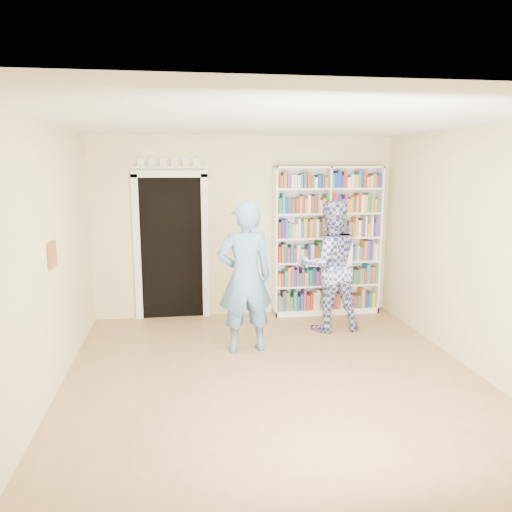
{
  "coord_description": "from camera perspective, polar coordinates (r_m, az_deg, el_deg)",
  "views": [
    {
      "loc": [
        -0.96,
        -4.93,
        2.28
      ],
      "look_at": [
        -0.07,
        0.9,
        1.2
      ],
      "focal_mm": 35.0,
      "sensor_mm": 36.0,
      "label": 1
    }
  ],
  "objects": [
    {
      "name": "wall_art",
      "position": [
        5.36,
        -22.27,
        0.15
      ],
      "size": [
        0.03,
        0.25,
        0.25
      ],
      "primitive_type": "cube",
      "color": "brown",
      "rests_on": "wall_left"
    },
    {
      "name": "man_plaid",
      "position": [
        6.95,
        8.44,
        -1.13
      ],
      "size": [
        0.9,
        0.71,
        1.81
      ],
      "primitive_type": "imported",
      "rotation": [
        0.0,
        0.0,
        3.17
      ],
      "color": "navy",
      "rests_on": "floor"
    },
    {
      "name": "wall_back",
      "position": [
        7.55,
        -1.3,
        3.31
      ],
      "size": [
        4.5,
        0.0,
        4.5
      ],
      "primitive_type": "plane",
      "rotation": [
        1.57,
        0.0,
        0.0
      ],
      "color": "beige",
      "rests_on": "floor"
    },
    {
      "name": "man_blue",
      "position": [
        6.06,
        -1.26,
        -2.47
      ],
      "size": [
        0.72,
        0.51,
        1.86
      ],
      "primitive_type": "imported",
      "rotation": [
        0.0,
        0.0,
        3.23
      ],
      "color": "#5283B7",
      "rests_on": "floor"
    },
    {
      "name": "paper_sheet",
      "position": [
        6.78,
        10.24,
        0.17
      ],
      "size": [
        0.21,
        0.1,
        0.32
      ],
      "primitive_type": "cube",
      "rotation": [
        0.0,
        0.0,
        0.41
      ],
      "color": "white",
      "rests_on": "man_plaid"
    },
    {
      "name": "floor",
      "position": [
        5.52,
        2.19,
        -14.04
      ],
      "size": [
        5.0,
        5.0,
        0.0
      ],
      "primitive_type": "plane",
      "color": "#966B48",
      "rests_on": "ground"
    },
    {
      "name": "ceiling",
      "position": [
        5.04,
        2.41,
        15.16
      ],
      "size": [
        5.0,
        5.0,
        0.0
      ],
      "primitive_type": "plane",
      "rotation": [
        3.14,
        0.0,
        0.0
      ],
      "color": "white",
      "rests_on": "wall_back"
    },
    {
      "name": "wall_left",
      "position": [
        5.18,
        -22.95,
        -0.79
      ],
      "size": [
        0.0,
        5.0,
        5.0
      ],
      "primitive_type": "plane",
      "rotation": [
        1.57,
        0.0,
        1.57
      ],
      "color": "beige",
      "rests_on": "floor"
    },
    {
      "name": "doorway",
      "position": [
        7.49,
        -9.66,
        1.79
      ],
      "size": [
        1.1,
        0.08,
        2.43
      ],
      "color": "black",
      "rests_on": "floor"
    },
    {
      "name": "bookshelf",
      "position": [
        7.69,
        8.11,
        1.76
      ],
      "size": [
        1.64,
        0.31,
        2.26
      ],
      "rotation": [
        0.0,
        0.0,
        0.26
      ],
      "color": "white",
      "rests_on": "floor"
    },
    {
      "name": "wall_right",
      "position": [
        5.95,
        24.07,
        0.49
      ],
      "size": [
        0.0,
        5.0,
        5.0
      ],
      "primitive_type": "plane",
      "rotation": [
        1.57,
        0.0,
        -1.57
      ],
      "color": "beige",
      "rests_on": "floor"
    }
  ]
}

